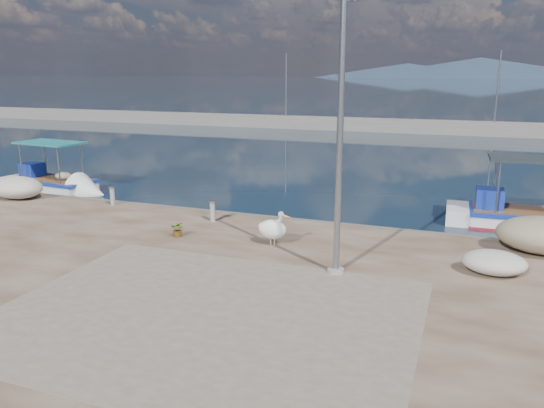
{
  "coord_description": "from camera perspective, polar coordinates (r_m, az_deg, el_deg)",
  "views": [
    {
      "loc": [
        6.05,
        -12.4,
        5.6
      ],
      "look_at": [
        0.0,
        3.8,
        1.3
      ],
      "focal_mm": 35.0,
      "sensor_mm": 36.0,
      "label": 1
    }
  ],
  "objects": [
    {
      "name": "net_pile_d",
      "position": [
        15.0,
        22.78,
        -5.82
      ],
      "size": [
        1.62,
        1.22,
        0.61
      ],
      "primitive_type": "ellipsoid",
      "color": "silver",
      "rests_on": "quay"
    },
    {
      "name": "bollard_far",
      "position": [
        21.82,
        -16.8,
        0.93
      ],
      "size": [
        0.24,
        0.24,
        0.74
      ],
      "color": "gray",
      "rests_on": "quay"
    },
    {
      "name": "potted_plant",
      "position": [
        17.15,
        -10.05,
        -2.67
      ],
      "size": [
        0.54,
        0.5,
        0.51
      ],
      "primitive_type": "imported",
      "rotation": [
        0.0,
        0.0,
        0.24
      ],
      "color": "#33722D",
      "rests_on": "quay"
    },
    {
      "name": "lamp_post",
      "position": [
        13.32,
        7.31,
        6.08
      ],
      "size": [
        0.44,
        0.96,
        7.0
      ],
      "color": "gray",
      "rests_on": "quay"
    },
    {
      "name": "pelican",
      "position": [
        16.0,
        0.12,
        -2.67
      ],
      "size": [
        1.16,
        0.72,
        1.11
      ],
      "rotation": [
        0.0,
        0.0,
        -0.26
      ],
      "color": "tan",
      "rests_on": "quay"
    },
    {
      "name": "quay_patch",
      "position": [
        11.83,
        -7.16,
        -11.69
      ],
      "size": [
        9.0,
        7.0,
        0.01
      ],
      "primitive_type": "cube",
      "color": "gray",
      "rests_on": "quay"
    },
    {
      "name": "net_pile_a",
      "position": [
        24.42,
        -25.7,
        1.61
      ],
      "size": [
        2.23,
        1.62,
        0.91
      ],
      "primitive_type": "ellipsoid",
      "color": "silver",
      "rests_on": "quay"
    },
    {
      "name": "ground",
      "position": [
        14.89,
        -5.18,
        -8.19
      ],
      "size": [
        1400.0,
        1400.0,
        0.0
      ],
      "primitive_type": "plane",
      "color": "#162635",
      "rests_on": "ground"
    },
    {
      "name": "mountains",
      "position": [
        662.41,
        20.95,
        13.43
      ],
      "size": [
        370.0,
        280.0,
        22.0
      ],
      "color": "#28384C",
      "rests_on": "ground"
    },
    {
      "name": "net_pile_c",
      "position": [
        17.26,
        27.25,
        -3.01
      ],
      "size": [
        2.66,
        1.9,
        1.05
      ],
      "primitive_type": "ellipsoid",
      "color": "#BBAC8A",
      "rests_on": "quay"
    },
    {
      "name": "breakwater",
      "position": [
        52.98,
        13.98,
        8.16
      ],
      "size": [
        120.0,
        2.2,
        7.5
      ],
      "color": "gray",
      "rests_on": "ground"
    },
    {
      "name": "boat_right",
      "position": [
        21.97,
        26.09,
        -1.62
      ],
      "size": [
        6.37,
        2.29,
        3.03
      ],
      "rotation": [
        0.0,
        0.0,
        0.04
      ],
      "color": "white",
      "rests_on": "ground"
    },
    {
      "name": "quay",
      "position": [
        10.31,
        -20.52,
        -18.3
      ],
      "size": [
        44.0,
        22.0,
        0.5
      ],
      "primitive_type": "cube",
      "color": "#48321F",
      "rests_on": "ground"
    },
    {
      "name": "boat_left",
      "position": [
        28.06,
        -22.47,
        1.83
      ],
      "size": [
        5.9,
        2.46,
        2.76
      ],
      "rotation": [
        0.0,
        0.0,
        -0.1
      ],
      "color": "white",
      "rests_on": "ground"
    },
    {
      "name": "bollard_near",
      "position": [
        18.73,
        -6.42,
        -0.64
      ],
      "size": [
        0.25,
        0.25,
        0.75
      ],
      "color": "gray",
      "rests_on": "quay"
    }
  ]
}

